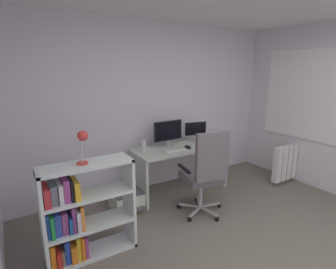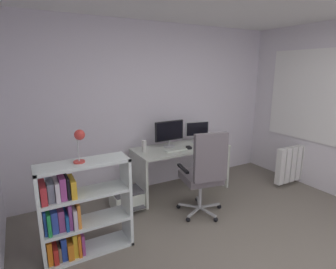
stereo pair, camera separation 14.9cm
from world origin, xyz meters
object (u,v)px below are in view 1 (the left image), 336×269
monitor_secondary (195,130)px  desktop_speaker (143,146)px  bookshelf (78,215)px  printer (128,200)px  monitor_main (168,132)px  radiator (292,161)px  desk_lamp (83,140)px  desk (180,158)px  computer_mouse (188,147)px  keyboard (175,150)px  office_chair (205,171)px

monitor_secondary → desktop_speaker: 0.97m
bookshelf → printer: 1.13m
monitor_main → radiator: monitor_main is taller
desk_lamp → desk: bearing=25.6°
computer_mouse → bookshelf: 1.94m
desk_lamp → monitor_main: bearing=30.7°
keyboard → printer: 0.98m
monitor_secondary → radiator: 1.80m
computer_mouse → office_chair: size_ratio=0.09×
monitor_secondary → bookshelf: bearing=-157.2°
monitor_secondary → bookshelf: 2.33m
bookshelf → desk_lamp: desk_lamp is taller
monitor_main → desk_lamp: desk_lamp is taller
monitor_main → desktop_speaker: (-0.45, -0.05, -0.15)m
office_chair → bookshelf: size_ratio=1.16×
bookshelf → desk_lamp: (0.10, -0.00, 0.76)m
computer_mouse → bookshelf: size_ratio=0.10×
monitor_secondary → office_chair: 1.09m
desk → radiator: desk is taller
desktop_speaker → office_chair: (0.45, -0.86, -0.18)m
desk_lamp → printer: 1.50m
office_chair → bookshelf: bearing=179.1°
bookshelf → desktop_speaker: bearing=36.2°
monitor_secondary → computer_mouse: 0.43m
computer_mouse → desk_lamp: size_ratio=0.31×
keyboard → desk_lamp: (-1.48, -0.68, 0.50)m
desktop_speaker → printer: size_ratio=0.38×
monitor_secondary → radiator: (1.51, -0.79, -0.57)m
monitor_secondary → desktop_speaker: bearing=-177.2°
office_chair → monitor_main: bearing=90.1°
monitor_main → desktop_speaker: size_ratio=2.84×
desk → desktop_speaker: bearing=175.0°
monitor_secondary → printer: (-1.29, -0.19, -0.81)m
computer_mouse → office_chair: (-0.21, -0.68, -0.11)m
monitor_main → computer_mouse: monitor_main is taller
desk_lamp → printer: size_ratio=0.73×
monitor_main → radiator: 2.25m
monitor_secondary → bookshelf: monitor_secondary is taller
desk_lamp → keyboard: bearing=24.6°
office_chair → desk_lamp: 1.61m
office_chair → printer: bearing=137.3°
monitor_secondary → computer_mouse: (-0.31, -0.23, -0.19)m
radiator → desk: bearing=159.7°
desk_lamp → computer_mouse: bearing=21.1°
keyboard → desktop_speaker: (-0.43, 0.16, 0.07)m
radiator → printer: bearing=167.9°
desktop_speaker → desk_lamp: size_ratio=0.52×
desk → desktop_speaker: 0.66m
monitor_main → desk: bearing=-33.6°
desk → desk_lamp: size_ratio=4.49×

